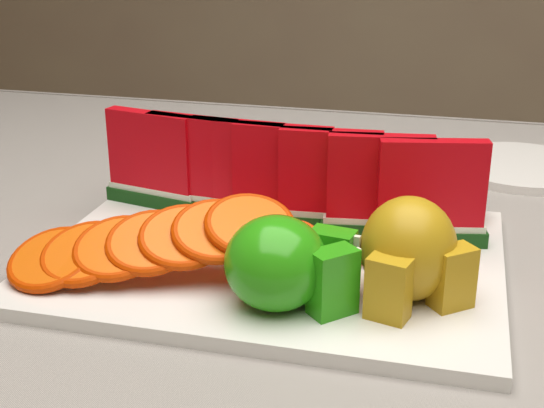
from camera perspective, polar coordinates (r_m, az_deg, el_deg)
name	(u,v)px	position (r m, az deg, el deg)	size (l,w,h in m)	color
table	(379,350)	(0.76, 8.05, -10.82)	(1.40, 0.90, 0.75)	#4A271B
tablecloth	(382,293)	(0.73, 8.30, -6.63)	(1.53, 1.03, 0.20)	slate
platter	(272,258)	(0.68, -0.02, -4.12)	(0.40, 0.30, 0.01)	silver
apple_cluster	(286,265)	(0.58, 1.04, -4.59)	(0.12, 0.10, 0.07)	#238A1B
pear_cluster	(410,253)	(0.59, 10.34, -3.63)	(0.09, 0.09, 0.08)	#B9840C
side_plate	(522,167)	(0.97, 18.30, 2.68)	(0.24, 0.24, 0.01)	silver
fork	(234,157)	(0.97, -2.84, 3.57)	(0.04, 0.20, 0.00)	silver
watermelon_row	(282,178)	(0.72, 0.78, 2.00)	(0.39, 0.07, 0.10)	#0D4115
orange_fan_front	(151,242)	(0.63, -9.09, -2.84)	(0.25, 0.14, 0.06)	#F05F00
orange_fan_back	(323,186)	(0.78, 3.86, 1.40)	(0.34, 0.11, 0.05)	#F05F00
tangerine_segments	(298,236)	(0.68, 1.95, -2.45)	(0.24, 0.06, 0.02)	#F64801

